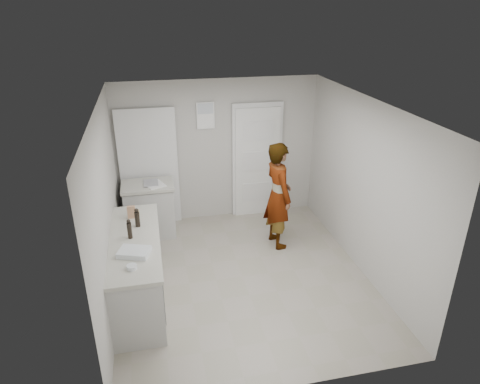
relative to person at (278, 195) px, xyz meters
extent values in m
plane|color=gray|center=(-0.75, -0.80, -0.86)|extent=(4.00, 4.00, 0.00)
plane|color=#ACA9A3|center=(-0.75, 1.20, 0.39)|extent=(3.50, 0.00, 3.50)
plane|color=#ACA9A3|center=(-0.75, -2.80, 0.39)|extent=(3.50, 0.00, 3.50)
plane|color=#ACA9A3|center=(-2.50, -0.80, 0.39)|extent=(0.00, 4.00, 4.00)
plane|color=#ACA9A3|center=(1.00, -0.80, 0.39)|extent=(0.00, 4.00, 4.00)
plane|color=silver|center=(-0.75, -0.80, 1.64)|extent=(4.00, 4.00, 0.00)
cube|color=white|center=(-0.05, 1.13, 0.14)|extent=(0.80, 0.05, 2.00)
cube|color=silver|center=(-0.05, 1.16, 0.17)|extent=(0.90, 0.04, 2.10)
sphere|color=tan|center=(0.28, 1.08, 0.09)|extent=(0.07, 0.07, 0.07)
cube|color=white|center=(-0.95, 1.17, 1.04)|extent=(0.30, 0.02, 0.45)
cube|color=black|center=(-1.95, 1.17, 0.16)|extent=(0.90, 0.05, 2.04)
cube|color=silver|center=(-1.95, 1.14, 0.17)|extent=(0.98, 0.02, 2.10)
cube|color=#BCBBB7|center=(-2.20, -1.00, -0.43)|extent=(0.60, 1.90, 0.86)
cube|color=black|center=(-2.20, -1.00, -0.82)|extent=(0.56, 1.86, 0.08)
cube|color=beige|center=(-2.20, -1.00, 0.04)|extent=(0.64, 1.96, 0.05)
cube|color=#BCBBB7|center=(-2.00, 0.75, -0.43)|extent=(0.80, 0.55, 0.86)
cube|color=black|center=(-2.00, 0.75, -0.82)|extent=(0.75, 0.54, 0.08)
cube|color=beige|center=(-2.00, 0.75, 0.04)|extent=(0.84, 0.61, 0.05)
imported|color=silver|center=(0.00, 0.00, 0.00)|extent=(0.50, 0.69, 1.73)
cube|color=#A47252|center=(-2.22, -0.40, 0.15)|extent=(0.11, 0.05, 0.18)
cylinder|color=tan|center=(-2.15, -0.34, 0.10)|extent=(0.06, 0.06, 0.09)
cylinder|color=black|center=(-2.14, -0.66, 0.16)|extent=(0.07, 0.07, 0.21)
sphere|color=black|center=(-2.14, -0.66, 0.29)|extent=(0.06, 0.06, 0.06)
cylinder|color=black|center=(-2.24, -0.96, 0.17)|extent=(0.06, 0.06, 0.21)
sphere|color=black|center=(-2.24, -0.96, 0.30)|extent=(0.05, 0.05, 0.05)
cube|color=silver|center=(-2.18, -1.36, 0.09)|extent=(0.42, 0.35, 0.06)
cube|color=white|center=(-2.18, -1.36, 0.08)|extent=(0.37, 0.30, 0.05)
cylinder|color=silver|center=(-2.21, -1.66, 0.08)|extent=(0.12, 0.12, 0.04)
sphere|color=white|center=(-2.23, -1.67, 0.08)|extent=(0.04, 0.04, 0.04)
sphere|color=white|center=(-2.19, -1.65, 0.08)|extent=(0.04, 0.04, 0.04)
cube|color=white|center=(-1.88, 0.71, 0.07)|extent=(0.38, 0.42, 0.01)
camera|label=1|loc=(-1.88, -5.82, 2.80)|focal=32.00mm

